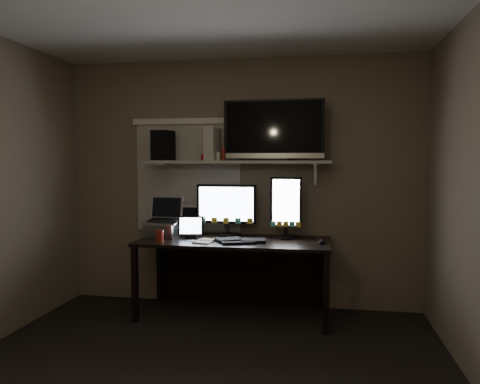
% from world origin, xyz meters
% --- Properties ---
extents(back_wall, '(3.60, 0.00, 3.60)m').
position_xyz_m(back_wall, '(0.00, 1.80, 1.25)').
color(back_wall, '#7B6C58').
rests_on(back_wall, floor).
extents(window_blinds, '(1.10, 0.02, 1.10)m').
position_xyz_m(window_blinds, '(-0.55, 1.79, 1.30)').
color(window_blinds, beige).
rests_on(window_blinds, back_wall).
extents(desk, '(1.80, 0.75, 0.73)m').
position_xyz_m(desk, '(0.00, 1.55, 0.55)').
color(desk, black).
rests_on(desk, floor).
extents(wall_shelf, '(1.80, 0.35, 0.03)m').
position_xyz_m(wall_shelf, '(0.00, 1.62, 1.46)').
color(wall_shelf, '#A1A29D').
rests_on(wall_shelf, back_wall).
extents(monitor_landscape, '(0.60, 0.07, 0.53)m').
position_xyz_m(monitor_landscape, '(-0.12, 1.66, 0.99)').
color(monitor_landscape, black).
rests_on(monitor_landscape, desk).
extents(monitor_portrait, '(0.30, 0.06, 0.60)m').
position_xyz_m(monitor_portrait, '(0.48, 1.58, 1.03)').
color(monitor_portrait, black).
rests_on(monitor_portrait, desk).
extents(keyboard, '(0.50, 0.33, 0.03)m').
position_xyz_m(keyboard, '(0.08, 1.33, 0.74)').
color(keyboard, black).
rests_on(keyboard, desk).
extents(mouse, '(0.07, 0.10, 0.04)m').
position_xyz_m(mouse, '(0.82, 1.36, 0.75)').
color(mouse, black).
rests_on(mouse, desk).
extents(notepad, '(0.19, 0.24, 0.01)m').
position_xyz_m(notepad, '(-0.25, 1.26, 0.74)').
color(notepad, silver).
rests_on(notepad, desk).
extents(tablet, '(0.26, 0.14, 0.22)m').
position_xyz_m(tablet, '(-0.43, 1.45, 0.84)').
color(tablet, black).
rests_on(tablet, desk).
extents(file_sorter, '(0.24, 0.14, 0.29)m').
position_xyz_m(file_sorter, '(-0.54, 1.75, 0.87)').
color(file_sorter, black).
rests_on(file_sorter, desk).
extents(laptop, '(0.37, 0.31, 0.39)m').
position_xyz_m(laptop, '(-0.72, 1.47, 0.92)').
color(laptop, '#AEAEB2').
rests_on(laptop, desk).
extents(cup, '(0.09, 0.09, 0.11)m').
position_xyz_m(cup, '(-0.65, 1.19, 0.79)').
color(cup, maroon).
rests_on(cup, desk).
extents(sticky_notes, '(0.29, 0.23, 0.00)m').
position_xyz_m(sticky_notes, '(-0.31, 1.36, 0.73)').
color(sticky_notes, yellow).
rests_on(sticky_notes, desk).
extents(tv, '(0.97, 0.19, 0.58)m').
position_xyz_m(tv, '(0.35, 1.63, 1.77)').
color(tv, black).
rests_on(tv, wall_shelf).
extents(game_console, '(0.11, 0.28, 0.32)m').
position_xyz_m(game_console, '(-0.25, 1.61, 1.64)').
color(game_console, silver).
rests_on(game_console, wall_shelf).
extents(speaker, '(0.22, 0.24, 0.30)m').
position_xyz_m(speaker, '(-0.76, 1.61, 1.63)').
color(speaker, black).
rests_on(speaker, wall_shelf).
extents(bottles, '(0.25, 0.12, 0.15)m').
position_xyz_m(bottles, '(-0.23, 1.58, 1.56)').
color(bottles, '#A50F0C').
rests_on(bottles, wall_shelf).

